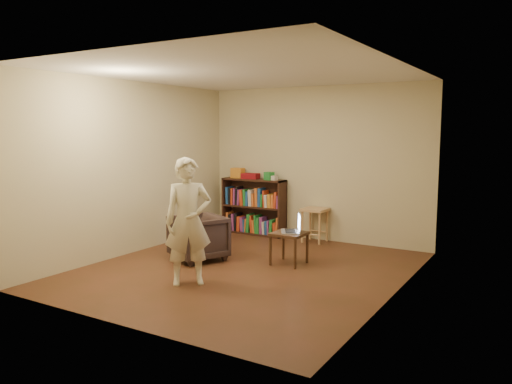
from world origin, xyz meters
The scene contains 15 objects.
floor centered at (0.00, 0.00, 0.00)m, with size 4.50×4.50×0.00m, color #412814.
ceiling centered at (0.00, 0.00, 2.60)m, with size 4.50×4.50×0.00m, color silver.
wall_back centered at (0.00, 2.25, 1.30)m, with size 4.00×4.00×0.00m, color #BCAF8E.
wall_left centered at (-2.00, 0.00, 1.30)m, with size 4.50×4.50×0.00m, color #BCAF8E.
wall_right centered at (2.00, 0.00, 1.30)m, with size 4.50×4.50×0.00m, color #BCAF8E.
bookshelf centered at (-1.13, 2.09, 0.44)m, with size 1.20×0.30×1.00m.
box_yellow centered at (-1.49, 2.10, 1.09)m, with size 0.22×0.16×0.18m, color orange.
red_cloth centered at (-1.20, 2.09, 1.05)m, with size 0.29×0.21×0.10m, color maroon.
box_green centered at (-0.81, 2.07, 1.07)m, with size 0.14×0.14×0.14m, color #1F7730.
box_white centered at (-0.70, 2.06, 1.04)m, with size 0.10×0.10×0.08m, color beige.
stool centered at (0.09, 2.03, 0.46)m, with size 0.39×0.39×0.57m.
armchair centered at (-0.87, 0.09, 0.32)m, with size 0.69×0.71×0.65m, color #302320.
side_table centered at (0.37, 0.56, 0.38)m, with size 0.44×0.44×0.45m.
laptop centered at (0.42, 0.60, 0.51)m, with size 0.41×0.44×0.27m.
person centered at (-0.26, -0.87, 0.77)m, with size 0.56×0.37×1.54m, color beige.
Camera 1 is at (3.49, -5.52, 1.86)m, focal length 35.00 mm.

